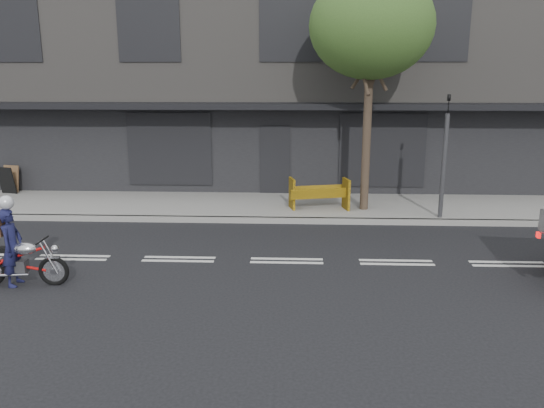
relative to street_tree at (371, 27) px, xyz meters
The scene contains 10 objects.
ground 7.09m from the street_tree, 117.65° to the right, with size 80.00×80.00×0.00m, color black.
sidewalk 5.67m from the street_tree, 167.20° to the left, with size 32.00×3.20×0.15m, color gray.
kerb 5.75m from the street_tree, 153.43° to the right, with size 32.00×0.20×0.15m, color gray.
building_main 7.54m from the street_tree, 107.22° to the left, with size 26.00×10.00×8.00m, color slate.
street_tree is the anchor object (origin of this frame).
traffic_light_pole 4.23m from the street_tree, 23.03° to the right, with size 0.12×0.12×3.50m.
motorcycle 10.49m from the street_tree, 141.69° to the right, with size 1.84×0.53×0.94m.
rider 10.47m from the street_tree, 142.25° to the right, with size 0.56×0.37×1.53m, color #16183F.
construction_barrier 4.85m from the street_tree, 167.94° to the right, with size 1.70×0.68×0.95m, color #FFB80D, non-canonical shape.
sandwich_board 12.58m from the street_tree, behind, with size 0.57×0.38×0.91m, color black, non-canonical shape.
Camera 1 is at (0.16, -11.06, 3.98)m, focal length 35.00 mm.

